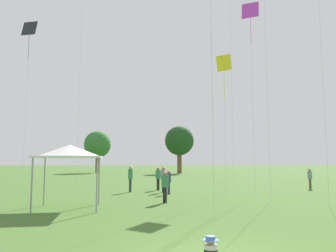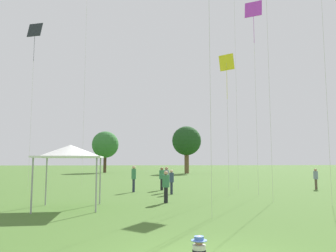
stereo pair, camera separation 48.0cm
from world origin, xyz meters
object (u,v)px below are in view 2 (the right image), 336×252
object	(u,v)px
kite_6	(35,34)
seated_toddler	(199,251)
canopy_tent	(70,152)
kite_8	(253,14)
person_standing_6	(166,184)
distant_tree_0	(187,141)
person_standing_2	(162,177)
kite_4	(227,66)
person_standing_0	(134,176)
person_standing_3	(172,180)
distant_tree_1	(105,145)
person_standing_1	(316,177)
person_standing_5	(167,177)

from	to	relation	value
kite_6	seated_toddler	bearing A→B (deg)	0.94
seated_toddler	canopy_tent	xyz separation A→B (m)	(-4.49, 8.51, 2.37)
canopy_tent	kite_8	size ratio (longest dim) A/B	0.24
person_standing_6	distant_tree_0	size ratio (longest dim) A/B	0.20
person_standing_2	distant_tree_0	bearing A→B (deg)	-165.81
kite_8	kite_6	bearing A→B (deg)	-125.02
person_standing_6	kite_4	size ratio (longest dim) A/B	0.18
seated_toddler	person_standing_0	bearing A→B (deg)	102.57
person_standing_2	person_standing_3	distance (m)	3.09
person_standing_2	person_standing_6	bearing A→B (deg)	23.51
person_standing_0	distant_tree_1	size ratio (longest dim) A/B	0.24
distant_tree_1	kite_4	bearing A→B (deg)	-74.02
person_standing_0	person_standing_6	distance (m)	6.33
kite_6	distant_tree_0	distance (m)	35.18
canopy_tent	kite_8	bearing A→B (deg)	23.32
person_standing_1	person_standing_6	size ratio (longest dim) A/B	0.96
kite_4	distant_tree_1	world-z (taller)	kite_4
person_standing_0	distant_tree_0	world-z (taller)	distant_tree_0
person_standing_5	person_standing_6	xyz separation A→B (m)	(-0.54, -5.61, -0.08)
person_standing_2	person_standing_6	distance (m)	7.40
person_standing_1	person_standing_6	distance (m)	14.16
kite_4	canopy_tent	bearing A→B (deg)	114.53
person_standing_1	person_standing_5	bearing A→B (deg)	-56.32
person_standing_3	kite_8	xyz separation A→B (m)	(5.42, -1.25, 11.03)
seated_toddler	person_standing_1	world-z (taller)	person_standing_1
kite_6	distant_tree_1	size ratio (longest dim) A/B	1.76
canopy_tent	person_standing_0	bearing A→B (deg)	69.24
person_standing_6	kite_8	distance (m)	13.00
person_standing_5	kite_8	size ratio (longest dim) A/B	0.14
person_standing_3	distant_tree_1	world-z (taller)	distant_tree_1
seated_toddler	kite_8	world-z (taller)	kite_8
seated_toddler	person_standing_5	bearing A→B (deg)	94.42
person_standing_6	kite_4	world-z (taller)	kite_4
person_standing_3	kite_8	world-z (taller)	kite_8
kite_4	kite_6	world-z (taller)	kite_6
person_standing_1	person_standing_5	distance (m)	11.83
person_standing_5	distant_tree_0	size ratio (longest dim) A/B	0.21
person_standing_3	distant_tree_1	distance (m)	40.71
seated_toddler	distant_tree_1	distance (m)	54.79
kite_8	distant_tree_0	distance (m)	36.72
person_standing_2	distant_tree_1	xyz separation A→B (m)	(-7.75, 36.60, 4.14)
person_standing_1	kite_4	size ratio (longest dim) A/B	0.17
seated_toddler	person_standing_1	xyz separation A→B (m)	(12.44, 17.15, 0.69)
person_standing_5	person_standing_6	world-z (taller)	person_standing_5
canopy_tent	kite_8	distance (m)	15.06
seated_toddler	kite_8	distance (m)	18.76
person_standing_1	canopy_tent	distance (m)	19.08
person_standing_5	kite_6	world-z (taller)	kite_6
person_standing_6	distant_tree_1	size ratio (longest dim) A/B	0.22
person_standing_1	canopy_tent	world-z (taller)	canopy_tent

